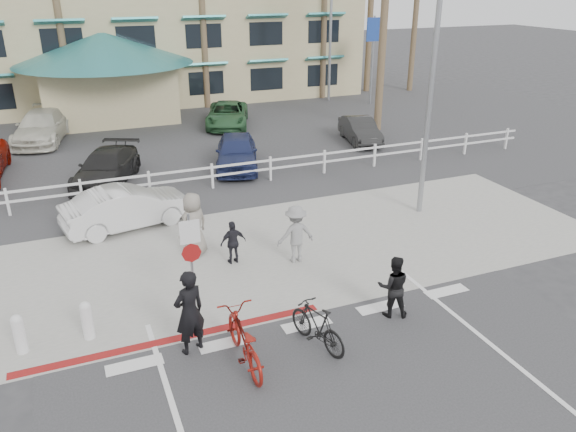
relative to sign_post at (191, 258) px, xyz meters
name	(u,v)px	position (x,y,z in m)	size (l,w,h in m)	color
ground	(317,339)	(2.30, -2.20, -1.45)	(140.00, 140.00, 0.00)	#333335
bike_path	(360,394)	(2.30, -4.20, -1.45)	(12.00, 16.00, 0.01)	#333335
sidewalk_plaza	(253,255)	(2.30, 2.30, -1.44)	(22.00, 7.00, 0.01)	gray
cross_street	(217,208)	(2.30, 6.30, -1.45)	(40.00, 5.00, 0.01)	#333335
parking_lot	(166,141)	(2.30, 15.80, -1.45)	(50.00, 16.00, 0.01)	#333335
curb_red	(176,339)	(-0.70, -1.00, -1.44)	(7.00, 0.25, 0.02)	maroon
rail_fence	(215,176)	(2.80, 8.30, -0.95)	(29.40, 0.16, 1.00)	silver
building	(151,8)	(4.30, 28.80, 4.20)	(28.00, 16.00, 11.30)	tan
sign_post	(191,258)	(0.00, 0.00, 0.00)	(0.50, 0.10, 2.90)	gray
bollard_0	(87,320)	(-2.50, -0.20, -0.97)	(0.26, 0.26, 0.95)	silver
bollard_1	(19,334)	(-3.90, -0.20, -0.97)	(0.26, 0.26, 0.95)	silver
streetlight_0	(432,82)	(8.80, 3.30, 3.05)	(0.60, 2.00, 9.00)	gray
streetlight_1	(331,25)	(14.30, 21.80, 3.30)	(0.60, 2.00, 9.50)	gray
info_sign	(372,59)	(16.30, 19.80, 1.35)	(1.20, 0.16, 5.60)	navy
bike_red	(244,340)	(0.49, -2.40, -0.87)	(0.77, 2.20, 1.16)	maroon
rider_red	(189,312)	(-0.44, -1.55, -0.46)	(0.72, 0.47, 1.98)	black
bike_black	(317,326)	(2.18, -2.43, -0.92)	(0.49, 1.75, 1.05)	black
rider_black	(393,287)	(4.38, -1.98, -0.66)	(0.76, 0.60, 1.57)	black
pedestrian_a	(296,234)	(3.32, 1.49, -0.59)	(1.11, 0.64, 1.71)	gray
pedestrian_child	(233,242)	(1.63, 2.06, -0.80)	(0.76, 0.32, 1.29)	black
pedestrian_b	(194,224)	(0.74, 3.03, -0.49)	(0.94, 0.61, 1.92)	gray
car_white_sedan	(128,208)	(-0.80, 5.78, -0.77)	(1.45, 4.16, 1.37)	silver
lot_car_1	(106,168)	(-1.02, 10.47, -0.81)	(1.81, 4.44, 1.29)	black
lot_car_2	(237,152)	(4.33, 10.33, -0.72)	(1.72, 4.27, 1.45)	navy
lot_car_3	(360,130)	(11.22, 11.96, -0.84)	(1.29, 3.69, 1.22)	black
lot_car_4	(42,127)	(-3.34, 18.04, -0.70)	(2.09, 5.15, 1.50)	beige
lot_car_5	(227,115)	(6.06, 17.57, -0.81)	(2.13, 4.63, 1.29)	#2B5A33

